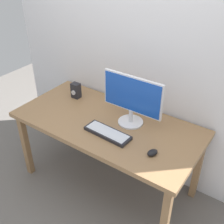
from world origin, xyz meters
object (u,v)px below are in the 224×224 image
Objects in this scene: desk at (107,129)px; monitor at (132,98)px; mouse at (152,153)px; keyboard_primary at (108,133)px; audio_controller at (76,91)px.

monitor reaches higher than desk.
desk is at bearing -147.52° from monitor.
monitor is at bearing 32.48° from desk.
monitor reaches higher than mouse.
keyboard_primary reaches higher than desk.
mouse is 0.59× the size of audio_controller.
mouse reaches higher than desk.
audio_controller is (-1.03, 0.33, 0.06)m from mouse.
monitor is at bearing 75.75° from keyboard_primary.
audio_controller is at bearing 178.67° from mouse.
monitor is 0.70m from audio_controller.
keyboard_primary is (-0.07, -0.26, -0.22)m from monitor.
monitor is 0.35m from keyboard_primary.
desk is at bearing 179.87° from mouse.
mouse reaches higher than keyboard_primary.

